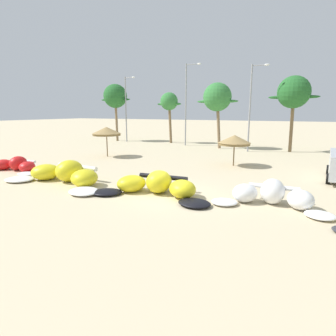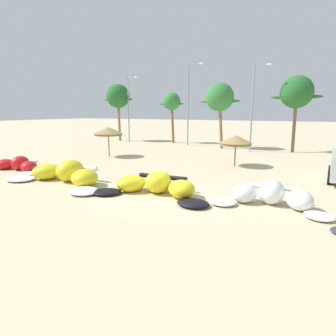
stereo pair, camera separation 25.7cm
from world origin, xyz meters
name	(u,v)px [view 2 (the right image)]	position (x,y,z in m)	size (l,w,h in m)	color
ground_plane	(167,193)	(0.00, 0.00, 0.00)	(260.00, 260.00, 0.00)	beige
kite_far_left	(17,165)	(-13.29, 0.17, 0.42)	(5.84, 2.91, 1.09)	white
kite_left	(65,174)	(-7.01, -0.84, 0.54)	(8.12, 3.85, 1.41)	white
kite_left_of_center	(155,186)	(-0.49, -0.47, 0.49)	(7.10, 3.50, 1.27)	black
kite_center	(271,196)	(5.44, 0.41, 0.48)	(5.81, 2.64, 1.26)	white
beach_umbrella_near_van	(108,131)	(-11.46, 9.04, 2.56)	(2.90, 2.90, 2.99)	brown
beach_umbrella_middle	(236,140)	(1.21, 9.84, 2.17)	(2.70, 2.70, 2.59)	brown
palm_leftmost	(118,97)	(-20.30, 22.39, 6.71)	(5.35, 3.57, 8.57)	#7F6647
palm_left	(172,102)	(-11.70, 23.49, 5.76)	(3.77, 2.51, 7.16)	brown
palm_left_of_gap	(220,98)	(-3.75, 20.67, 6.14)	(5.14, 3.43, 7.93)	#7F6647
palm_center_left	(297,93)	(4.72, 21.07, 6.49)	(5.26, 3.51, 8.32)	brown
lamppost_west	(129,106)	(-17.98, 21.98, 5.27)	(1.81, 0.24, 9.44)	gray
lamppost_west_center	(189,101)	(-8.14, 21.59, 5.85)	(2.13, 0.24, 10.53)	gray
lamppost_east_center	(254,104)	(0.62, 19.23, 5.31)	(1.90, 0.24, 9.51)	gray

